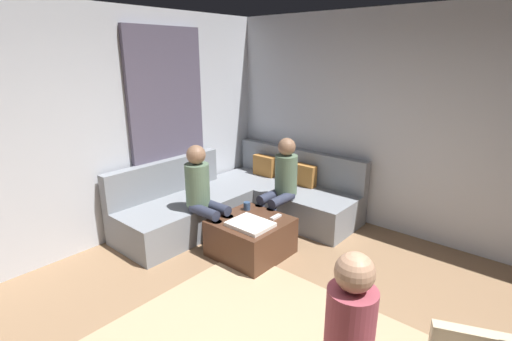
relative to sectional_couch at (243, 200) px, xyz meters
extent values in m
cube|color=silver|center=(2.08, 1.06, 1.07)|extent=(6.00, 0.12, 2.70)
cube|color=silver|center=(-0.86, -1.88, 1.07)|extent=(0.12, 6.00, 2.70)
cube|color=#595166|center=(-0.76, -0.58, 0.97)|extent=(0.06, 1.10, 2.50)
cube|color=gray|center=(0.30, 0.53, -0.07)|extent=(2.10, 0.85, 0.42)
cube|color=gray|center=(0.30, 0.88, 0.36)|extent=(2.10, 0.14, 0.45)
cube|color=gray|center=(-0.32, -0.75, -0.07)|extent=(0.85, 1.70, 0.42)
cube|color=gray|center=(-0.68, -0.75, 0.36)|extent=(0.14, 1.70, 0.45)
cube|color=#B27233|center=(-0.20, 0.70, 0.26)|extent=(0.36, 0.12, 0.36)
cube|color=#B27233|center=(0.50, 0.70, 0.26)|extent=(0.36, 0.12, 0.36)
cube|color=#4C2D1E|center=(0.70, -0.63, -0.07)|extent=(0.76, 0.76, 0.42)
cube|color=white|center=(0.80, -0.75, 0.16)|extent=(0.44, 0.36, 0.04)
cylinder|color=#334C72|center=(0.48, -0.45, 0.19)|extent=(0.08, 0.08, 0.10)
cube|color=white|center=(0.88, -0.41, 0.15)|extent=(0.05, 0.15, 0.02)
cylinder|color=#2D3347|center=(0.69, -0.25, -0.07)|extent=(0.12, 0.12, 0.42)
cylinder|color=#2D3347|center=(0.51, -0.25, -0.07)|extent=(0.12, 0.12, 0.42)
cylinder|color=#2D3347|center=(0.69, -0.05, 0.20)|extent=(0.12, 0.40, 0.12)
cylinder|color=#2D3347|center=(0.51, -0.05, 0.20)|extent=(0.12, 0.40, 0.12)
cylinder|color=#597259|center=(0.60, 0.15, 0.45)|extent=(0.28, 0.28, 0.50)
sphere|color=#8C664C|center=(0.60, 0.15, 0.81)|extent=(0.22, 0.22, 0.22)
cylinder|color=#2D3347|center=(0.45, -0.73, -0.07)|extent=(0.12, 0.12, 0.42)
cylinder|color=#2D3347|center=(0.45, -0.91, -0.07)|extent=(0.12, 0.12, 0.42)
cylinder|color=#2D3347|center=(0.25, -0.73, 0.20)|extent=(0.40, 0.12, 0.12)
cylinder|color=#2D3347|center=(0.25, -0.91, 0.20)|extent=(0.40, 0.12, 0.12)
cylinder|color=#597259|center=(0.05, -0.82, 0.45)|extent=(0.28, 0.28, 0.50)
sphere|color=#8C664C|center=(0.05, -0.82, 0.81)|extent=(0.22, 0.22, 0.22)
cylinder|color=#993F4C|center=(2.49, -1.82, 0.43)|extent=(0.28, 0.28, 0.50)
sphere|color=tan|center=(2.49, -1.82, 0.79)|extent=(0.22, 0.22, 0.22)
camera|label=1|loc=(3.23, -3.48, 1.90)|focal=26.40mm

